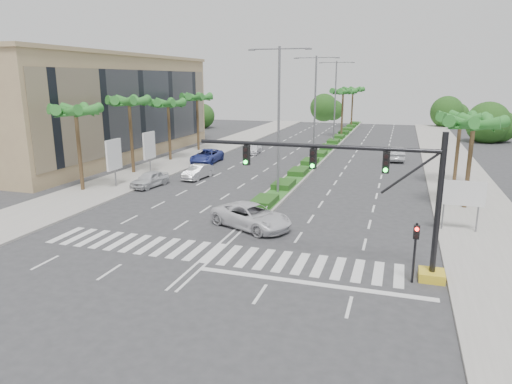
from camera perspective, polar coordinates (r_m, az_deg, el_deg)
ground at (r=25.95m, az=-5.37°, el=-7.61°), size 160.00×160.00×0.00m
footpath_right at (r=43.56m, az=24.62°, el=0.16°), size 6.00×120.00×0.15m
footpath_left at (r=49.81m, az=-12.55°, el=2.71°), size 6.00×120.00×0.15m
median at (r=68.49m, az=9.52°, el=5.88°), size 2.20×75.00×0.20m
median_grass at (r=68.47m, az=9.52°, el=5.98°), size 1.80×75.00×0.04m
building at (r=59.98m, az=-19.04°, el=9.87°), size 12.00×36.00×12.00m
signal_gantry at (r=22.97m, az=16.25°, el=-1.90°), size 12.60×1.20×7.20m
pedestrian_signal at (r=22.76m, az=19.31°, el=-6.02°), size 0.28×0.36×3.00m
direction_sign at (r=31.21m, az=24.38°, el=-0.38°), size 2.70×0.11×3.40m
billboard_near at (r=42.31m, az=-17.35°, el=4.43°), size 0.18×2.10×4.35m
billboard_far at (r=47.28m, az=-13.21°, el=5.64°), size 0.18×2.10×4.35m
palm_left_near at (r=41.51m, az=-21.60°, el=9.11°), size 4.57×4.68×7.55m
palm_left_mid at (r=47.95m, az=-15.58°, el=10.56°), size 4.57×4.68×7.95m
palm_left_far at (r=54.85m, az=-10.93°, el=10.57°), size 4.57×4.68×7.35m
palm_left_end at (r=61.98m, az=-7.37°, el=11.43°), size 4.57×4.68×7.75m
palm_right_near at (r=36.63m, az=25.54°, el=7.44°), size 4.57×4.68×7.05m
palm_right_far at (r=44.57m, az=24.21°, el=8.13°), size 4.57×4.68×6.75m
palm_median_a at (r=77.78m, az=10.84°, el=12.01°), size 4.57×4.68×8.05m
palm_median_b at (r=92.68m, az=12.02°, el=12.23°), size 4.57×4.68×8.05m
streetlight_near at (r=37.50m, az=2.86°, el=9.81°), size 5.10×0.25×12.00m
streetlight_mid at (r=53.10m, az=7.39°, el=10.94°), size 5.10×0.25×12.00m
streetlight_far at (r=68.88m, az=9.87°, el=11.52°), size 5.10×0.25×12.00m
car_parked_a at (r=42.26m, az=-13.14°, el=1.58°), size 2.22×4.37×1.42m
car_parked_b at (r=44.96m, az=-7.29°, el=2.53°), size 1.86×4.28×1.37m
car_parked_c at (r=53.46m, az=-6.18°, el=4.49°), size 2.83×5.70×1.55m
car_parked_d at (r=59.80m, az=-0.34°, el=5.44°), size 2.13×4.54×1.28m
car_crossing at (r=29.85m, az=-0.56°, el=-3.03°), size 6.25×4.74×1.58m
car_right at (r=57.06m, az=17.02°, el=4.60°), size 2.26×5.16×1.65m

